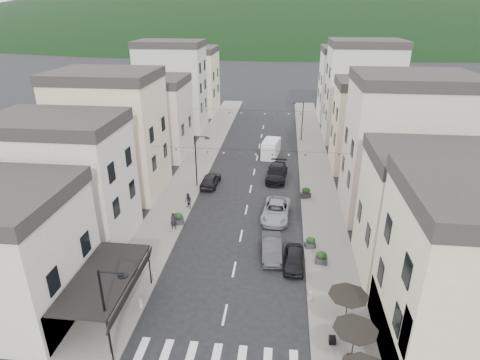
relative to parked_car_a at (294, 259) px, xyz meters
The scene contains 26 objects.
sidewalk_left 23.45m from the parked_car_a, 121.07° to the left, with size 4.00×76.00×0.12m, color slate.
sidewalk_right 20.30m from the parked_car_a, 81.78° to the left, with size 4.00×76.00×0.12m, color slate.
hill_backdrop 288.12m from the parked_car_a, 90.91° to the left, with size 640.00×360.00×70.00m, color black.
boutique_awning 13.94m from the parked_car_a, 149.71° to the right, with size 3.77×7.50×3.28m.
buildings_row_left 32.59m from the parked_car_a, 126.48° to the left, with size 10.20×54.16×14.00m.
buildings_row_right 27.18m from the parked_car_a, 68.14° to the left, with size 10.20×54.16×14.50m.
cafe_terrace 9.78m from the parked_car_a, 71.23° to the right, with size 2.50×8.10×2.53m.
streetlamp_left_near 14.70m from the parked_car_a, 136.41° to the right, with size 1.70×0.56×6.00m.
streetlamp_left_far 17.78m from the parked_car_a, 126.51° to the left, with size 1.70×0.56×6.00m.
streetlamp_right_far 32.25m from the parked_car_a, 87.82° to the left, with size 1.70×0.56×6.00m.
bollards 7.90m from the parked_car_a, 125.62° to the right, with size 11.66×10.26×0.60m.
bunting_near 12.15m from the parked_car_a, 114.53° to the left, with size 19.00×0.28×0.62m.
bunting_far 26.95m from the parked_car_a, 100.00° to the left, with size 19.00×0.28×0.62m.
parked_car_a is the anchor object (origin of this frame).
parked_car_b 2.23m from the parked_car_a, 143.96° to the left, with size 1.55×4.45×1.46m, color #323235.
parked_car_c 7.92m from the parked_car_a, 101.78° to the left, with size 2.54×5.51×1.53m, color gray.
parked_car_d 17.31m from the parked_car_a, 95.93° to the left, with size 2.26×5.57×1.62m, color black.
parked_car_e 17.13m from the parked_car_a, 122.49° to the left, with size 1.73×4.30×1.46m, color black.
delivery_van 25.28m from the parked_car_a, 96.39° to the left, with size 2.55×5.04×2.31m.
pedestrian_a 11.67m from the parked_car_a, 157.65° to the left, with size 0.58×0.38×1.59m, color black.
pedestrian_b 13.48m from the parked_car_a, 140.50° to the left, with size 0.78×0.61×1.60m, color #29212C.
planter_la 12.28m from the parked_car_a, 167.55° to the right, with size 1.03×0.73×1.04m.
planter_lb 11.87m from the parked_car_a, 153.30° to the left, with size 1.17×0.90×1.16m.
planter_ra 2.19m from the parked_car_a, 12.91° to the left, with size 1.02×0.64×1.08m.
planter_rb 3.03m from the parked_car_a, 62.47° to the left, with size 0.97×0.67×0.99m.
planter_rc 12.39m from the parked_car_a, 83.51° to the left, with size 1.17×0.88×1.16m.
Camera 1 is at (3.29, -14.53, 18.79)m, focal length 30.00 mm.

